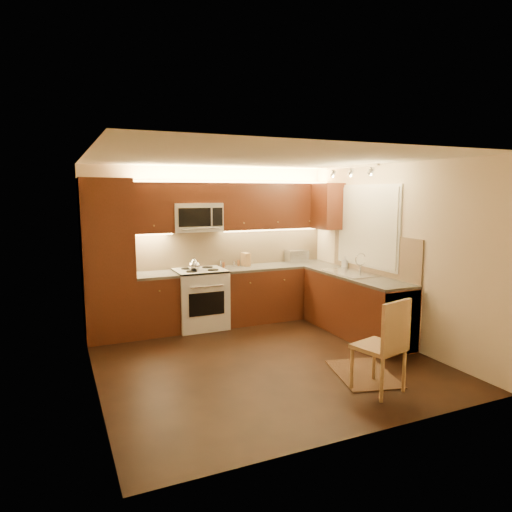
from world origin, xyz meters
name	(u,v)px	position (x,y,z in m)	size (l,w,h in m)	color
floor	(263,360)	(0.00, 0.00, 0.00)	(4.00, 4.00, 0.01)	black
ceiling	(263,159)	(0.00, 0.00, 2.50)	(4.00, 4.00, 0.01)	beige
wall_back	(211,245)	(0.00, 2.00, 1.25)	(4.00, 0.01, 2.50)	beige
wall_front	(364,296)	(0.00, -2.00, 1.25)	(4.00, 0.01, 2.50)	beige
wall_left	(91,274)	(-2.00, 0.00, 1.25)	(0.01, 4.00, 2.50)	beige
wall_right	(392,254)	(2.00, 0.00, 1.25)	(0.01, 4.00, 2.50)	beige
pantry	(108,260)	(-1.65, 1.70, 1.15)	(0.70, 0.60, 2.30)	#43220E
base_cab_back_left	(156,305)	(-0.99, 1.70, 0.43)	(0.62, 0.60, 0.86)	#43220E
counter_back_left	(155,275)	(-0.99, 1.70, 0.88)	(0.62, 0.60, 0.04)	#3D3B38
base_cab_back_right	(276,293)	(1.04, 1.70, 0.43)	(1.92, 0.60, 0.86)	#43220E
counter_back_right	(277,266)	(1.04, 1.70, 0.88)	(1.92, 0.60, 0.04)	#3D3B38
base_cab_right	(355,306)	(1.70, 0.40, 0.43)	(0.60, 2.00, 0.86)	#43220E
counter_right	(356,276)	(1.70, 0.40, 0.88)	(0.60, 2.00, 0.04)	#3D3B38
dishwasher	(387,318)	(1.70, -0.30, 0.43)	(0.58, 0.60, 0.84)	silver
backsplash_back	(232,247)	(0.35, 1.99, 1.20)	(3.30, 0.02, 0.60)	tan
backsplash_right	(373,254)	(1.99, 0.40, 1.20)	(0.02, 2.00, 0.60)	tan
upper_cab_back_left	(151,208)	(-0.99, 1.82, 1.88)	(0.62, 0.35, 0.75)	#43220E
upper_cab_back_right	(274,206)	(1.04, 1.82, 1.88)	(1.92, 0.35, 0.75)	#43220E
upper_cab_bridge	(196,193)	(-0.30, 1.82, 2.09)	(0.76, 0.35, 0.31)	#43220E
upper_cab_right_corner	(328,206)	(1.82, 1.40, 1.88)	(0.35, 0.50, 0.75)	#43220E
stove	(200,299)	(-0.30, 1.68, 0.46)	(0.76, 0.65, 0.92)	silver
microwave	(196,217)	(-0.30, 1.81, 1.72)	(0.76, 0.38, 0.44)	silver
window_frame	(367,226)	(1.99, 0.55, 1.60)	(0.03, 1.44, 1.24)	silver
window_blinds	(366,226)	(1.97, 0.55, 1.60)	(0.02, 1.36, 1.16)	silver
sink	(351,268)	(1.70, 0.55, 0.98)	(0.52, 0.86, 0.15)	silver
faucet	(361,263)	(1.88, 0.55, 1.05)	(0.20, 0.04, 0.30)	silver
track_light_bar	(351,167)	(1.55, 0.40, 2.46)	(0.04, 1.20, 0.03)	silver
kettle	(194,264)	(-0.41, 1.60, 1.02)	(0.18, 0.18, 0.21)	silver
toaster_oven	(296,256)	(1.48, 1.82, 1.01)	(0.36, 0.27, 0.21)	silver
knife_block	(246,259)	(0.53, 1.81, 1.01)	(0.10, 0.16, 0.22)	#A9884C
spice_jar_a	(234,264)	(0.33, 1.84, 0.94)	(0.04, 0.04, 0.09)	silver
spice_jar_b	(224,265)	(0.14, 1.81, 0.94)	(0.04, 0.04, 0.09)	brown
spice_jar_c	(221,263)	(0.14, 1.94, 0.95)	(0.04, 0.04, 0.10)	silver
spice_jar_d	(239,263)	(0.42, 1.87, 0.95)	(0.04, 0.04, 0.10)	#94552C
soap_bottle	(345,262)	(1.94, 1.04, 0.99)	(0.08, 0.08, 0.18)	silver
rug	(363,374)	(0.87, -0.90, 0.01)	(0.62, 0.93, 0.01)	black
dining_chair	(379,345)	(0.74, -1.31, 0.51)	(0.45, 0.45, 1.02)	#A9884C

